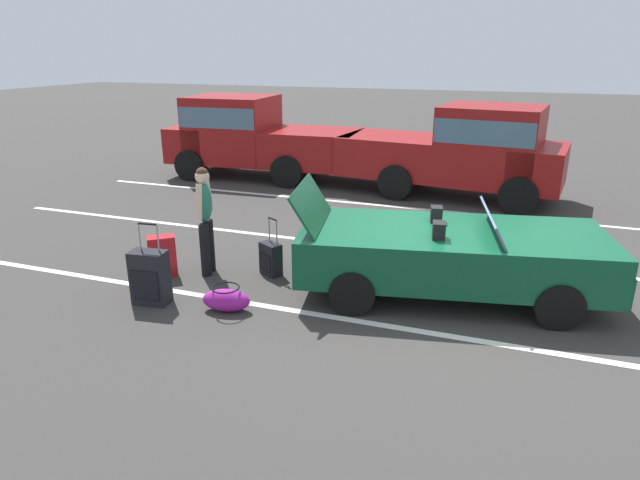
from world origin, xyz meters
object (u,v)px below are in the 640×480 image
(duffel_bag, at_px, (226,300))
(parked_pickup_truck_far, at_px, (468,150))
(convertible_car, at_px, (465,255))
(suitcase_small_carryon, at_px, (271,259))
(suitcase_large_black, at_px, (150,278))
(suitcase_medium_bright, at_px, (162,256))
(parked_pickup_truck_near, at_px, (250,135))
(traveler_person, at_px, (205,215))

(duffel_bag, height_order, parked_pickup_truck_far, parked_pickup_truck_far)
(convertible_car, xyz_separation_m, suitcase_small_carryon, (-2.83, -0.23, -0.34))
(suitcase_large_black, relative_size, parked_pickup_truck_far, 0.21)
(convertible_car, height_order, parked_pickup_truck_far, parked_pickup_truck_far)
(suitcase_medium_bright, relative_size, suitcase_small_carryon, 0.70)
(suitcase_medium_bright, height_order, suitcase_small_carryon, suitcase_small_carryon)
(duffel_bag, distance_m, parked_pickup_truck_near, 8.13)
(suitcase_large_black, xyz_separation_m, parked_pickup_truck_far, (3.43, 7.17, 0.74))
(parked_pickup_truck_near, bearing_deg, parked_pickup_truck_far, 173.82)
(suitcase_large_black, height_order, parked_pickup_truck_near, parked_pickup_truck_near)
(convertible_car, height_order, suitcase_large_black, convertible_car)
(suitcase_small_carryon, distance_m, parked_pickup_truck_far, 6.23)
(convertible_car, relative_size, parked_pickup_truck_near, 0.87)
(suitcase_medium_bright, xyz_separation_m, parked_pickup_truck_far, (3.85, 6.29, 0.80))
(traveler_person, bearing_deg, suitcase_medium_bright, -165.28)
(suitcase_medium_bright, height_order, parked_pickup_truck_near, parked_pickup_truck_near)
(suitcase_large_black, relative_size, parked_pickup_truck_near, 0.22)
(parked_pickup_truck_near, height_order, parked_pickup_truck_far, same)
(suitcase_small_carryon, height_order, parked_pickup_truck_far, parked_pickup_truck_far)
(traveler_person, bearing_deg, convertible_car, -3.92)
(traveler_person, height_order, parked_pickup_truck_far, parked_pickup_truck_far)
(suitcase_large_black, height_order, suitcase_small_carryon, suitcase_large_black)
(convertible_car, bearing_deg, parked_pickup_truck_near, 125.95)
(suitcase_small_carryon, relative_size, parked_pickup_truck_far, 0.17)
(convertible_car, distance_m, parked_pickup_truck_far, 5.53)
(traveler_person, height_order, parked_pickup_truck_near, parked_pickup_truck_near)
(suitcase_large_black, xyz_separation_m, parked_pickup_truck_near, (-2.21, 7.51, 0.74))
(convertible_car, height_order, duffel_bag, convertible_car)
(convertible_car, height_order, suitcase_small_carryon, convertible_car)
(suitcase_large_black, bearing_deg, parked_pickup_truck_far, 147.42)
(parked_pickup_truck_far, bearing_deg, traveler_person, -111.06)
(duffel_bag, xyz_separation_m, parked_pickup_truck_near, (-3.29, 7.38, 0.95))
(suitcase_small_carryon, relative_size, duffel_bag, 1.29)
(suitcase_large_black, distance_m, parked_pickup_truck_near, 7.86)
(duffel_bag, height_order, parked_pickup_truck_near, parked_pickup_truck_near)
(duffel_bag, xyz_separation_m, traveler_person, (-0.89, 1.05, 0.77))
(parked_pickup_truck_far, bearing_deg, convertible_car, -77.29)
(suitcase_large_black, height_order, traveler_person, traveler_person)
(suitcase_medium_bright, distance_m, traveler_person, 0.92)
(parked_pickup_truck_near, bearing_deg, traveler_person, 107.98)
(suitcase_large_black, xyz_separation_m, traveler_person, (0.19, 1.18, 0.56))
(suitcase_large_black, bearing_deg, parked_pickup_truck_near, -170.59)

